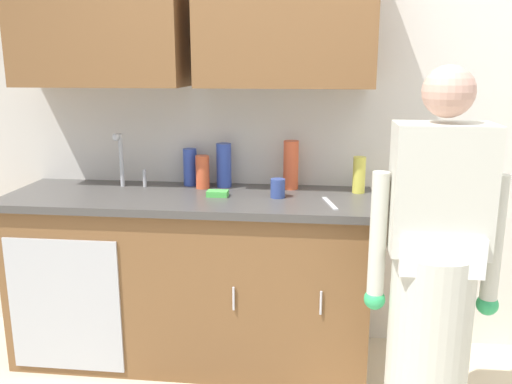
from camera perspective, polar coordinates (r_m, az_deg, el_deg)
The scene contains 13 objects.
kitchen_wall_with_uppers at distance 3.05m, azimuth 1.63°, elevation 10.68°, with size 4.80×0.44×2.70m.
counter_cabinet at distance 3.05m, azimuth -6.88°, elevation -9.24°, with size 1.90×0.62×0.90m.
countertop at distance 2.91m, azimuth -7.08°, elevation -0.65°, with size 1.96×0.66×0.04m, color #474442.
sink at distance 3.02m, azimuth -14.12°, elevation -0.30°, with size 0.50×0.36×0.35m.
person_at_sink at distance 2.38m, azimuth 18.12°, elevation -10.27°, with size 0.55×0.34×1.62m.
bottle_dish_liquid at distance 3.04m, azimuth -3.41°, elevation 2.85°, with size 0.08×0.08×0.25m, color #334CB2.
bottle_cleaner_spray at distance 3.10m, azimuth -6.99°, elevation 2.64°, with size 0.08×0.08×0.21m, color #334CB2.
bottle_water_tall at distance 2.95m, azimuth 10.85°, elevation 1.79°, with size 0.07×0.07×0.20m, color #D8D14C.
bottle_water_short at distance 3.02m, azimuth -5.67°, elevation 2.12°, with size 0.08×0.08×0.19m, color #E05933.
bottle_soap at distance 2.99m, azimuth 3.71°, elevation 2.87°, with size 0.08×0.08×0.27m, color #E05933.
cup_by_sink at distance 2.81m, azimuth 2.32°, elevation 0.40°, with size 0.08×0.08×0.10m, color #33478C.
knife_on_counter at distance 2.71m, azimuth 7.81°, elevation -1.19°, with size 0.24×0.02×0.01m, color silver.
sponge at distance 2.85m, azimuth -4.09°, elevation -0.16°, with size 0.11×0.07×0.03m, color #4CBF4C.
Camera 1 is at (0.13, -2.04, 1.63)m, focal length 37.81 mm.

